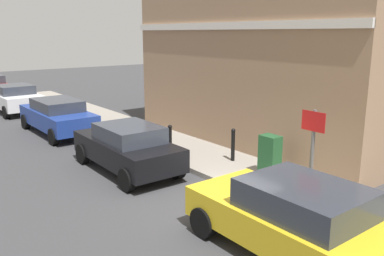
{
  "coord_description": "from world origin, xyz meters",
  "views": [
    {
      "loc": [
        -6.12,
        -7.05,
        4.07
      ],
      "look_at": [
        1.34,
        2.55,
        1.2
      ],
      "focal_mm": 37.79,
      "sensor_mm": 36.0,
      "label": 1
    }
  ],
  "objects": [
    {
      "name": "car_black",
      "position": [
        -0.54,
        3.29,
        0.75
      ],
      "size": [
        1.85,
        4.06,
        1.44
      ],
      "rotation": [
        0.0,
        0.0,
        1.56
      ],
      "color": "black",
      "rests_on": "ground"
    },
    {
      "name": "car_white",
      "position": [
        -0.64,
        15.03,
        0.76
      ],
      "size": [
        2.06,
        3.95,
        1.45
      ],
      "rotation": [
        0.0,
        0.0,
        1.6
      ],
      "color": "silver",
      "rests_on": "ground"
    },
    {
      "name": "bollard_far_kerb",
      "position": [
        1.09,
        3.39,
        0.7
      ],
      "size": [
        0.14,
        0.14,
        1.04
      ],
      "color": "black",
      "rests_on": "sidewalk"
    },
    {
      "name": "bollard_near_cabinet",
      "position": [
        2.34,
        1.76,
        0.7
      ],
      "size": [
        0.14,
        0.14,
        1.04
      ],
      "color": "black",
      "rests_on": "sidewalk"
    },
    {
      "name": "street_sign",
      "position": [
        1.23,
        -1.91,
        1.66
      ],
      "size": [
        0.08,
        0.6,
        2.3
      ],
      "color": "#59595B",
      "rests_on": "sidewalk"
    },
    {
      "name": "ground",
      "position": [
        0.0,
        0.0,
        0.0
      ],
      "size": [
        80.0,
        80.0,
        0.0
      ],
      "primitive_type": "plane",
      "color": "#38383A"
    },
    {
      "name": "car_blue",
      "position": [
        -0.51,
        9.2,
        0.76
      ],
      "size": [
        1.89,
        4.49,
        1.43
      ],
      "rotation": [
        0.0,
        0.0,
        1.58
      ],
      "color": "navy",
      "rests_on": "ground"
    },
    {
      "name": "utility_cabinet",
      "position": [
        2.24,
        0.16,
        0.68
      ],
      "size": [
        0.46,
        0.61,
        1.15
      ],
      "color": "#1E4C28",
      "rests_on": "sidewalk"
    },
    {
      "name": "car_yellow",
      "position": [
        -0.45,
        -2.95,
        0.76
      ],
      "size": [
        1.96,
        4.5,
        1.47
      ],
      "rotation": [
        0.0,
        0.0,
        1.57
      ],
      "color": "gold",
      "rests_on": "ground"
    },
    {
      "name": "corner_building",
      "position": [
        6.8,
        3.22,
        3.8
      ],
      "size": [
        7.31,
        10.45,
        7.61
      ],
      "color": "#937256",
      "rests_on": "ground"
    },
    {
      "name": "sidewalk",
      "position": [
        2.02,
        6.0,
        0.07
      ],
      "size": [
        2.36,
        30.0,
        0.15
      ],
      "primitive_type": "cube",
      "color": "gray",
      "rests_on": "ground"
    }
  ]
}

